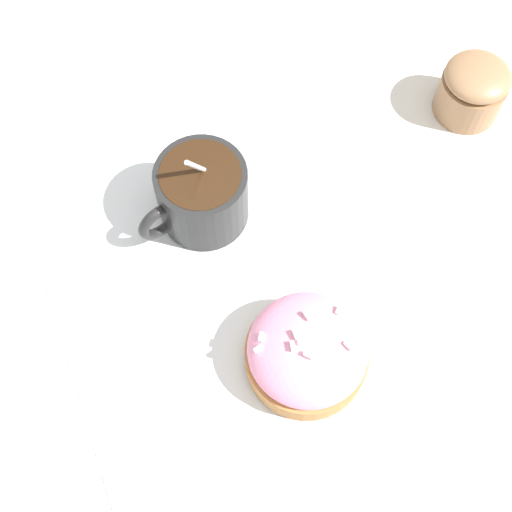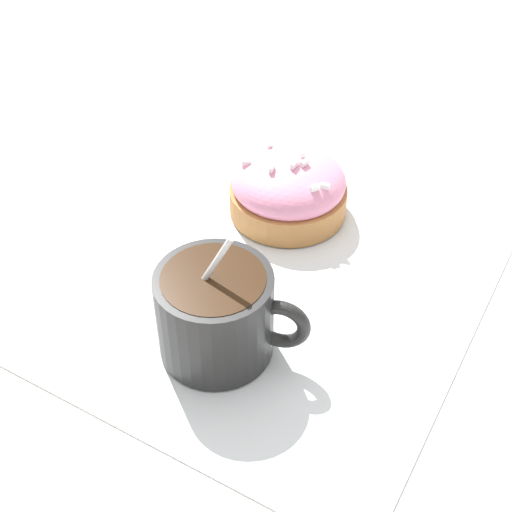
% 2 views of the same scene
% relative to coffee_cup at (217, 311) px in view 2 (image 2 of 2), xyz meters
% --- Properties ---
extents(ground_plane, '(3.00, 3.00, 0.00)m').
position_rel_coffee_cup_xyz_m(ground_plane, '(0.08, 0.00, -0.04)').
color(ground_plane, silver).
extents(paper_napkin, '(0.36, 0.36, 0.00)m').
position_rel_coffee_cup_xyz_m(paper_napkin, '(0.08, 0.00, -0.04)').
color(paper_napkin, white).
rests_on(paper_napkin, ground_plane).
extents(coffee_cup, '(0.08, 0.10, 0.10)m').
position_rel_coffee_cup_xyz_m(coffee_cup, '(0.00, 0.00, 0.00)').
color(coffee_cup, black).
rests_on(coffee_cup, paper_napkin).
extents(frosted_pastry, '(0.10, 0.10, 0.06)m').
position_rel_coffee_cup_xyz_m(frosted_pastry, '(0.16, 0.01, -0.01)').
color(frosted_pastry, '#B2753D').
rests_on(frosted_pastry, paper_napkin).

